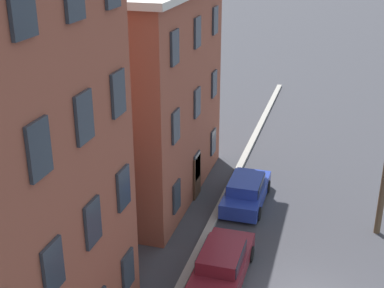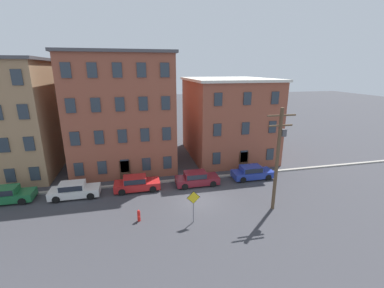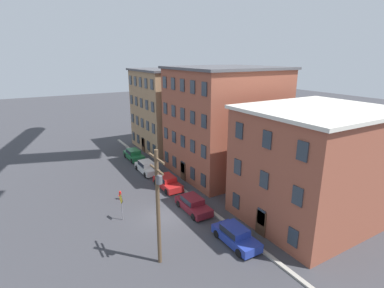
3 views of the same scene
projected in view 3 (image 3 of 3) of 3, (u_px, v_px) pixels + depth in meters
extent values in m
plane|color=#38383D|center=(162.00, 216.00, 28.22)|extent=(200.00, 200.00, 0.00)
cube|color=#9E998E|center=(202.00, 204.00, 30.38)|extent=(56.00, 0.36, 0.16)
cube|color=#9E7A56|center=(176.00, 110.00, 48.43)|extent=(10.80, 11.74, 12.34)
cube|color=#4C4C51|center=(176.00, 69.00, 46.64)|extent=(11.30, 12.24, 0.30)
cube|color=#2D3842|center=(134.00, 136.00, 50.44)|extent=(0.90, 0.10, 1.40)
cube|color=#2D3842|center=(133.00, 118.00, 49.56)|extent=(0.90, 0.10, 1.40)
cube|color=#2D3842|center=(131.00, 99.00, 48.68)|extent=(0.90, 0.10, 1.40)
cube|color=#2D3842|center=(130.00, 80.00, 47.81)|extent=(0.90, 0.10, 1.40)
cube|color=#2D3842|center=(138.00, 139.00, 48.65)|extent=(0.90, 0.10, 1.40)
cube|color=#2D3842|center=(137.00, 120.00, 47.77)|extent=(0.90, 0.10, 1.40)
cube|color=#2D3842|center=(136.00, 101.00, 46.90)|extent=(0.90, 0.10, 1.40)
cube|color=#2D3842|center=(135.00, 81.00, 46.02)|extent=(0.90, 0.10, 1.40)
cube|color=#2D3842|center=(143.00, 142.00, 46.86)|extent=(0.90, 0.10, 1.40)
cube|color=#2D3842|center=(142.00, 123.00, 45.99)|extent=(0.90, 0.10, 1.40)
cube|color=#2D3842|center=(141.00, 103.00, 45.11)|extent=(0.90, 0.10, 1.40)
cube|color=#2D3842|center=(140.00, 82.00, 44.24)|extent=(0.90, 0.10, 1.40)
cube|color=#2D3842|center=(148.00, 146.00, 45.08)|extent=(0.90, 0.10, 1.40)
cube|color=#2D3842|center=(148.00, 126.00, 44.20)|extent=(0.90, 0.10, 1.40)
cube|color=#2D3842|center=(147.00, 105.00, 43.33)|extent=(0.90, 0.10, 1.40)
cube|color=#2D3842|center=(146.00, 83.00, 42.45)|extent=(0.90, 0.10, 1.40)
cube|color=#2D3842|center=(154.00, 149.00, 43.29)|extent=(0.90, 0.10, 1.40)
cube|color=#2D3842|center=(153.00, 129.00, 42.42)|extent=(0.90, 0.10, 1.40)
cube|color=#2D3842|center=(153.00, 107.00, 41.54)|extent=(0.90, 0.10, 1.40)
cube|color=#2D3842|center=(152.00, 85.00, 40.66)|extent=(0.90, 0.10, 1.40)
cube|color=#472D1E|center=(143.00, 145.00, 46.99)|extent=(1.10, 0.10, 2.20)
cube|color=brown|center=(224.00, 122.00, 37.64)|extent=(11.37, 11.88, 13.03)
cube|color=#4C4C51|center=(226.00, 68.00, 35.75)|extent=(11.87, 12.38, 0.30)
cube|color=#2D3842|center=(167.00, 157.00, 39.87)|extent=(0.90, 0.10, 1.40)
cube|color=#2D3842|center=(166.00, 133.00, 38.94)|extent=(0.90, 0.10, 1.40)
cube|color=#2D3842|center=(165.00, 108.00, 38.02)|extent=(0.90, 0.10, 1.40)
cube|color=#2D3842|center=(165.00, 82.00, 37.09)|extent=(0.90, 0.10, 1.40)
cube|color=#2D3842|center=(174.00, 162.00, 37.99)|extent=(0.90, 0.10, 1.40)
cube|color=#2D3842|center=(174.00, 137.00, 37.06)|extent=(0.90, 0.10, 1.40)
cube|color=#2D3842|center=(173.00, 111.00, 36.14)|extent=(0.90, 0.10, 1.40)
cube|color=#2D3842|center=(173.00, 84.00, 35.21)|extent=(0.90, 0.10, 1.40)
cube|color=#2D3842|center=(183.00, 167.00, 36.11)|extent=(0.90, 0.10, 1.40)
cube|color=#2D3842|center=(183.00, 141.00, 35.18)|extent=(0.90, 0.10, 1.40)
cube|color=#2D3842|center=(182.00, 114.00, 34.26)|extent=(0.90, 0.10, 1.40)
cube|color=#2D3842|center=(182.00, 85.00, 33.33)|extent=(0.90, 0.10, 1.40)
cube|color=#2D3842|center=(193.00, 173.00, 34.23)|extent=(0.90, 0.10, 1.40)
cube|color=#2D3842|center=(193.00, 146.00, 33.30)|extent=(0.90, 0.10, 1.40)
cube|color=#2D3842|center=(193.00, 117.00, 32.38)|extent=(0.90, 0.10, 1.40)
cube|color=#2D3842|center=(193.00, 87.00, 31.45)|extent=(0.90, 0.10, 1.40)
cube|color=#2D3842|center=(203.00, 180.00, 32.35)|extent=(0.90, 0.10, 1.40)
cube|color=#2D3842|center=(204.00, 152.00, 31.42)|extent=(0.90, 0.10, 1.40)
cube|color=#2D3842|center=(204.00, 121.00, 30.50)|extent=(0.90, 0.10, 1.40)
cube|color=#2D3842|center=(204.00, 89.00, 29.57)|extent=(0.90, 0.10, 1.40)
cube|color=#472D1E|center=(183.00, 171.00, 36.26)|extent=(1.10, 0.10, 2.20)
cube|color=brown|center=(314.00, 166.00, 26.85)|extent=(10.07, 11.86, 10.05)
cube|color=silver|center=(321.00, 109.00, 25.38)|extent=(10.57, 12.36, 0.30)
cube|color=#2D3842|center=(236.00, 201.00, 27.67)|extent=(0.90, 0.10, 1.40)
cube|color=#2D3842|center=(238.00, 167.00, 26.72)|extent=(0.90, 0.10, 1.40)
cube|color=#2D3842|center=(239.00, 131.00, 25.76)|extent=(0.90, 0.10, 1.40)
cube|color=#2D3842|center=(261.00, 217.00, 24.89)|extent=(0.90, 0.10, 1.40)
cube|color=#2D3842|center=(264.00, 180.00, 23.94)|extent=(0.90, 0.10, 1.40)
cube|color=#2D3842|center=(267.00, 140.00, 22.99)|extent=(0.90, 0.10, 1.40)
cube|color=#2D3842|center=(293.00, 237.00, 22.12)|extent=(0.90, 0.10, 1.40)
cube|color=#2D3842|center=(297.00, 196.00, 21.17)|extent=(0.90, 0.10, 1.40)
cube|color=#2D3842|center=(302.00, 151.00, 20.22)|extent=(0.90, 0.10, 1.40)
cube|color=#472D1E|center=(261.00, 223.00, 25.06)|extent=(1.10, 0.10, 2.20)
cube|color=#1E6638|center=(134.00, 156.00, 43.63)|extent=(4.40, 1.80, 0.70)
cube|color=#1E6638|center=(133.00, 151.00, 43.62)|extent=(2.20, 1.51, 0.55)
cube|color=#1E232D|center=(133.00, 151.00, 43.62)|extent=(2.02, 1.58, 0.48)
cylinder|color=black|center=(143.00, 159.00, 42.91)|extent=(0.66, 0.22, 0.66)
cylinder|color=black|center=(132.00, 161.00, 42.08)|extent=(0.66, 0.22, 0.66)
cylinder|color=black|center=(136.00, 154.00, 45.30)|extent=(0.66, 0.22, 0.66)
cylinder|color=black|center=(125.00, 155.00, 44.48)|extent=(0.66, 0.22, 0.66)
cube|color=silver|center=(147.00, 168.00, 38.75)|extent=(4.40, 1.80, 0.70)
cube|color=silver|center=(146.00, 163.00, 38.73)|extent=(2.20, 1.51, 0.55)
cube|color=#1E232D|center=(146.00, 163.00, 38.73)|extent=(2.02, 1.58, 0.48)
cylinder|color=black|center=(158.00, 172.00, 38.02)|extent=(0.66, 0.22, 0.66)
cylinder|color=black|center=(145.00, 175.00, 37.19)|extent=(0.66, 0.22, 0.66)
cylinder|color=black|center=(149.00, 165.00, 40.42)|extent=(0.66, 0.22, 0.66)
cylinder|color=black|center=(137.00, 168.00, 39.59)|extent=(0.66, 0.22, 0.66)
cube|color=#B21E1E|center=(168.00, 184.00, 34.15)|extent=(4.40, 1.80, 0.70)
cube|color=#B21E1E|center=(167.00, 178.00, 34.14)|extent=(2.20, 1.51, 0.55)
cube|color=#1E232D|center=(167.00, 178.00, 34.14)|extent=(2.02, 1.58, 0.48)
cylinder|color=black|center=(180.00, 188.00, 33.42)|extent=(0.66, 0.22, 0.66)
cylinder|color=black|center=(167.00, 192.00, 32.60)|extent=(0.66, 0.22, 0.66)
cylinder|color=black|center=(169.00, 179.00, 35.82)|extent=(0.66, 0.22, 0.66)
cylinder|color=black|center=(156.00, 182.00, 35.00)|extent=(0.66, 0.22, 0.66)
cube|color=maroon|center=(193.00, 206.00, 29.08)|extent=(4.40, 1.80, 0.70)
cube|color=maroon|center=(192.00, 199.00, 29.07)|extent=(2.20, 1.51, 0.55)
cube|color=#1E232D|center=(192.00, 199.00, 29.07)|extent=(2.02, 1.58, 0.48)
cylinder|color=black|center=(209.00, 212.00, 28.35)|extent=(0.66, 0.22, 0.66)
cylinder|color=black|center=(194.00, 217.00, 27.53)|extent=(0.66, 0.22, 0.66)
cylinder|color=black|center=(193.00, 200.00, 30.75)|extent=(0.66, 0.22, 0.66)
cylinder|color=black|center=(179.00, 204.00, 29.92)|extent=(0.66, 0.22, 0.66)
cube|color=#233899|center=(236.00, 238.00, 24.03)|extent=(4.40, 1.80, 0.70)
cube|color=#233899|center=(235.00, 230.00, 24.02)|extent=(2.20, 1.51, 0.55)
cube|color=#1E232D|center=(235.00, 230.00, 24.02)|extent=(2.02, 1.58, 0.48)
cylinder|color=black|center=(256.00, 246.00, 23.30)|extent=(0.66, 0.22, 0.66)
cylinder|color=black|center=(239.00, 253.00, 22.47)|extent=(0.66, 0.22, 0.66)
cylinder|color=black|center=(233.00, 228.00, 25.70)|extent=(0.66, 0.22, 0.66)
cylinder|color=black|center=(217.00, 234.00, 24.87)|extent=(0.66, 0.22, 0.66)
cylinder|color=slate|center=(122.00, 208.00, 27.29)|extent=(0.08, 0.08, 2.49)
cube|color=yellow|center=(121.00, 199.00, 27.02)|extent=(0.97, 0.03, 0.97)
cube|color=black|center=(121.00, 199.00, 27.02)|extent=(1.05, 0.02, 1.05)
cylinder|color=brown|center=(158.00, 209.00, 20.80)|extent=(0.28, 0.28, 8.67)
cube|color=brown|center=(156.00, 158.00, 19.74)|extent=(2.40, 0.12, 0.12)
cube|color=brown|center=(157.00, 170.00, 19.96)|extent=(2.00, 0.12, 0.12)
cylinder|color=#515156|center=(159.00, 180.00, 19.84)|extent=(0.44, 0.44, 0.55)
cylinder|color=red|center=(120.00, 196.00, 31.48)|extent=(0.24, 0.24, 0.80)
sphere|color=red|center=(120.00, 192.00, 31.36)|extent=(0.22, 0.22, 0.22)
cylinder|color=red|center=(119.00, 196.00, 31.39)|extent=(0.10, 0.12, 0.10)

